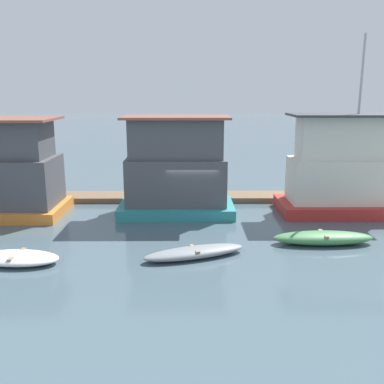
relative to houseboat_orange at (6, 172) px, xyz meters
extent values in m
plane|color=#475B66|center=(9.38, 0.04, -2.22)|extent=(200.00, 200.00, 0.00)
cube|color=brown|center=(9.38, 3.07, -2.07)|extent=(33.80, 1.90, 0.30)
cube|color=orange|center=(0.00, 0.00, -1.96)|extent=(5.57, 3.80, 0.53)
cube|color=#4C4C51|center=(0.00, 0.00, -0.48)|extent=(4.96, 3.19, 2.43)
cube|color=#4C4C51|center=(0.00, 0.00, 1.66)|extent=(4.35, 2.58, 1.84)
cube|color=brown|center=(0.00, 0.00, 2.64)|extent=(5.26, 3.49, 0.12)
cube|color=teal|center=(8.58, 0.25, -1.95)|extent=(5.87, 3.36, 0.53)
cube|color=#4C4C51|center=(8.58, 0.25, -0.50)|extent=(5.04, 2.53, 2.38)
cube|color=#4C4C51|center=(8.58, 0.25, 1.67)|extent=(4.65, 2.14, 1.97)
cube|color=brown|center=(8.58, 0.25, 2.72)|extent=(5.34, 2.83, 0.12)
cube|color=red|center=(17.04, 0.20, -1.91)|extent=(6.19, 3.29, 0.61)
cube|color=silver|center=(17.04, 0.20, -0.48)|extent=(5.19, 2.30, 2.24)
cube|color=silver|center=(17.04, 0.20, 1.70)|extent=(4.55, 1.65, 2.13)
cube|color=#38383D|center=(17.04, 0.20, 2.83)|extent=(5.49, 2.60, 0.12)
cylinder|color=#B2B2B7|center=(17.67, 0.20, 4.79)|extent=(0.12, 0.12, 3.81)
ellipsoid|color=white|center=(2.87, -6.43, -2.02)|extent=(3.27, 1.74, 0.40)
cube|color=#997F60|center=(2.87, -6.43, -1.88)|extent=(0.28, 1.23, 0.08)
ellipsoid|color=gray|center=(9.44, -5.92, -2.02)|extent=(4.13, 2.26, 0.40)
cube|color=#997F60|center=(9.44, -5.92, -1.88)|extent=(0.43, 0.87, 0.08)
ellipsoid|color=#47844C|center=(14.80, -4.48, -1.96)|extent=(4.18, 1.23, 0.53)
cube|color=#997F60|center=(14.80, -4.48, -1.77)|extent=(0.17, 0.99, 0.08)
camera|label=1|loc=(9.23, -21.28, 4.00)|focal=40.00mm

